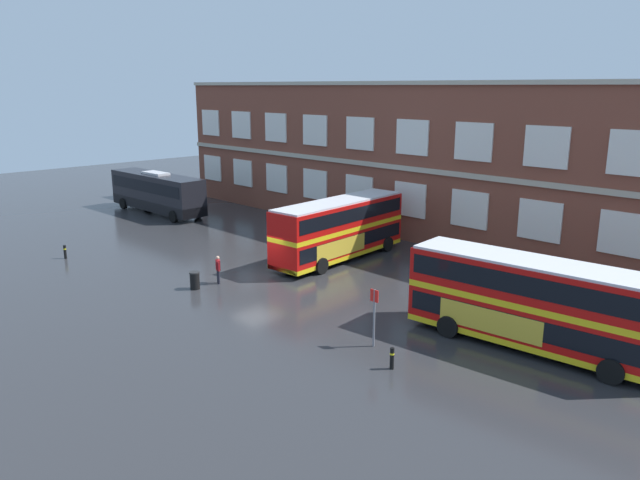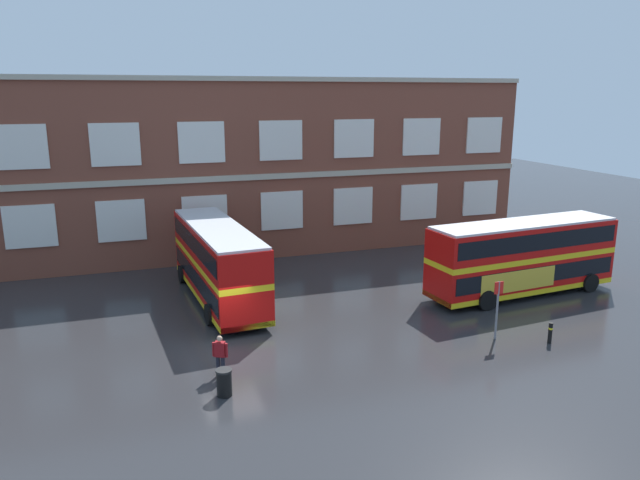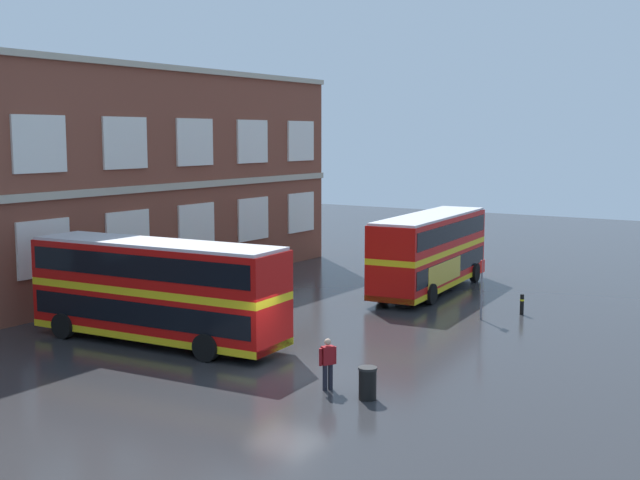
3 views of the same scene
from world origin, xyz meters
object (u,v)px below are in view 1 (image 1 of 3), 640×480
double_decker_near (339,228)px  double_decker_middle (531,302)px  bus_stand_flag (374,312)px  safety_bollard_west (65,252)px  station_litter_bin (195,280)px  touring_coach (157,193)px  safety_bollard_east (392,358)px  waiting_passenger (218,268)px

double_decker_near → double_decker_middle: (15.84, -4.33, 0.00)m
bus_stand_flag → safety_bollard_west: 24.47m
station_litter_bin → bus_stand_flag: bearing=5.8°
double_decker_middle → touring_coach: double_decker_middle is taller
double_decker_near → station_litter_bin: (-1.56, -10.47, -1.63)m
double_decker_middle → safety_bollard_east: (-2.92, -6.05, -1.66)m
waiting_passenger → safety_bollard_west: 12.54m
safety_bollard_west → waiting_passenger: bearing=20.1°
double_decker_middle → bus_stand_flag: size_ratio=4.14×
waiting_passenger → safety_bollard_east: size_ratio=1.79×
double_decker_near → waiting_passenger: bearing=-99.1°
safety_bollard_west → double_decker_middle: bearing=17.0°
touring_coach → station_litter_bin: size_ratio=11.71×
station_litter_bin → safety_bollard_east: size_ratio=1.08×
station_litter_bin → safety_bollard_east: (14.48, 0.10, -0.03)m
bus_stand_flag → safety_bollard_west: size_ratio=2.84×
touring_coach → station_litter_bin: touring_coach is taller
waiting_passenger → station_litter_bin: 1.62m
bus_stand_flag → station_litter_bin: (-12.48, -1.28, -1.12)m
safety_bollard_east → touring_coach: bearing=164.8°
double_decker_middle → safety_bollard_east: bearing=-115.8°
bus_stand_flag → safety_bollard_east: (2.00, -1.18, -1.14)m
station_litter_bin → safety_bollard_east: station_litter_bin is taller
touring_coach → waiting_passenger: touring_coach is taller
double_decker_middle → bus_stand_flag: double_decker_middle is taller
safety_bollard_west → safety_bollard_east: (26.12, 2.84, 0.00)m
touring_coach → safety_bollard_east: bearing=-15.2°
touring_coach → bus_stand_flag: 34.45m
double_decker_middle → station_litter_bin: bearing=-160.6°
double_decker_middle → touring_coach: (-38.33, 3.58, -0.24)m
double_decker_middle → bus_stand_flag: bearing=-135.4°
station_litter_bin → safety_bollard_west: station_litter_bin is taller
safety_bollard_east → double_decker_near: bearing=141.2°
waiting_passenger → station_litter_bin: bearing=-94.8°
waiting_passenger → safety_bollard_west: waiting_passenger is taller
safety_bollard_east → waiting_passenger: bearing=174.2°
double_decker_near → safety_bollard_east: size_ratio=11.75×
bus_stand_flag → safety_bollard_west: (-24.12, -4.02, -1.14)m
double_decker_near → station_litter_bin: double_decker_near is taller
bus_stand_flag → safety_bollard_west: bearing=-170.5°
double_decker_near → touring_coach: size_ratio=0.93×
touring_coach → bus_stand_flag: touring_coach is taller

